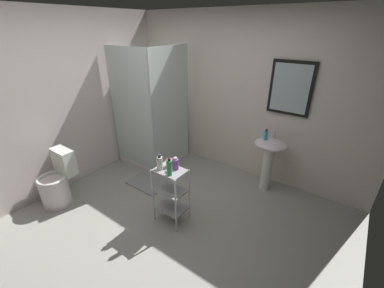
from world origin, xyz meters
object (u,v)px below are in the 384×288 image
object	(u,v)px
storage_cart	(171,191)
rinse_cup	(170,163)
hand_soap_bottle	(266,135)
shower_stall	(153,138)
pedestal_sink	(269,155)
lotion_bottle_white	(160,163)
conditioner_bottle_purple	(175,164)
body_wash_bottle_green	(169,168)
toilet	(57,183)
bath_mat	(148,183)

from	to	relation	value
storage_cart	rinse_cup	distance (m)	0.36
storage_cart	rinse_cup	bearing A→B (deg)	131.00
storage_cart	hand_soap_bottle	size ratio (longest dim) A/B	4.67
shower_stall	storage_cart	world-z (taller)	shower_stall
pedestal_sink	storage_cart	size ratio (longest dim) A/B	1.09
lotion_bottle_white	conditioner_bottle_purple	bearing A→B (deg)	36.01
body_wash_bottle_green	toilet	bearing A→B (deg)	-160.21
storage_cart	rinse_cup	xyz separation A→B (m)	(-0.06, 0.07, 0.35)
rinse_cup	hand_soap_bottle	bearing A→B (deg)	60.77
rinse_cup	bath_mat	xyz separation A→B (m)	(-0.76, 0.31, -0.78)
pedestal_sink	bath_mat	size ratio (longest dim) A/B	1.35
toilet	hand_soap_bottle	distance (m)	2.96
pedestal_sink	rinse_cup	bearing A→B (deg)	-121.65
toilet	lotion_bottle_white	bearing A→B (deg)	23.01
shower_stall	rinse_cup	world-z (taller)	shower_stall
conditioner_bottle_purple	hand_soap_bottle	bearing A→B (deg)	64.42
toilet	bath_mat	size ratio (longest dim) A/B	1.27
toilet	lotion_bottle_white	world-z (taller)	lotion_bottle_white
body_wash_bottle_green	bath_mat	size ratio (longest dim) A/B	0.35
shower_stall	rinse_cup	bearing A→B (deg)	-38.14
rinse_cup	bath_mat	distance (m)	1.13
shower_stall	toilet	distance (m)	1.66
body_wash_bottle_green	hand_soap_bottle	bearing A→B (deg)	67.44
shower_stall	pedestal_sink	world-z (taller)	shower_stall
lotion_bottle_white	bath_mat	world-z (taller)	lotion_bottle_white
rinse_cup	lotion_bottle_white	bearing A→B (deg)	-113.33
shower_stall	hand_soap_bottle	world-z (taller)	shower_stall
bath_mat	toilet	bearing A→B (deg)	-123.64
conditioner_bottle_purple	pedestal_sink	bearing A→B (deg)	61.79
conditioner_bottle_purple	body_wash_bottle_green	size ratio (longest dim) A/B	0.73
shower_stall	hand_soap_bottle	xyz separation A→B (m)	(1.88, 0.33, 0.42)
lotion_bottle_white	pedestal_sink	bearing A→B (deg)	58.99
toilet	rinse_cup	world-z (taller)	rinse_cup
toilet	storage_cart	distance (m)	1.64
rinse_cup	toilet	bearing A→B (deg)	-153.88
conditioner_bottle_purple	rinse_cup	distance (m)	0.10
hand_soap_bottle	lotion_bottle_white	distance (m)	1.56
body_wash_bottle_green	bath_mat	distance (m)	1.29
pedestal_sink	toilet	xyz separation A→B (m)	(-2.23, -1.98, -0.26)
shower_stall	toilet	world-z (taller)	shower_stall
toilet	hand_soap_bottle	bearing A→B (deg)	42.45
body_wash_bottle_green	shower_stall	bearing A→B (deg)	140.52
lotion_bottle_white	hand_soap_bottle	bearing A→B (deg)	61.25
storage_cart	hand_soap_bottle	distance (m)	1.53
pedestal_sink	rinse_cup	world-z (taller)	rinse_cup
storage_cart	body_wash_bottle_green	xyz separation A→B (m)	(0.06, -0.08, 0.40)
hand_soap_bottle	body_wash_bottle_green	size ratio (longest dim) A/B	0.75
rinse_cup	storage_cart	bearing A→B (deg)	-49.00
toilet	body_wash_bottle_green	distance (m)	1.74
body_wash_bottle_green	conditioner_bottle_purple	bearing A→B (deg)	99.79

